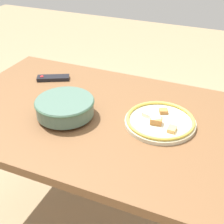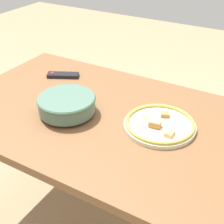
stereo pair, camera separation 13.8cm
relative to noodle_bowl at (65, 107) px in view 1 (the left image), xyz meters
The scene contains 5 objects.
ground_plane 0.82m from the noodle_bowl, 30.16° to the left, with size 8.00×8.00×0.00m, color #9E8460.
dining_table 0.21m from the noodle_bowl, 30.16° to the left, with size 1.46×0.90×0.76m.
noodle_bowl is the anchor object (origin of this frame).
food_plate 0.43m from the noodle_bowl, 14.89° to the left, with size 0.31×0.31×0.05m.
tv_remote 0.40m from the noodle_bowl, 130.54° to the left, with size 0.18×0.13×0.02m.
Camera 1 is at (0.53, -1.10, 1.54)m, focal length 50.00 mm.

